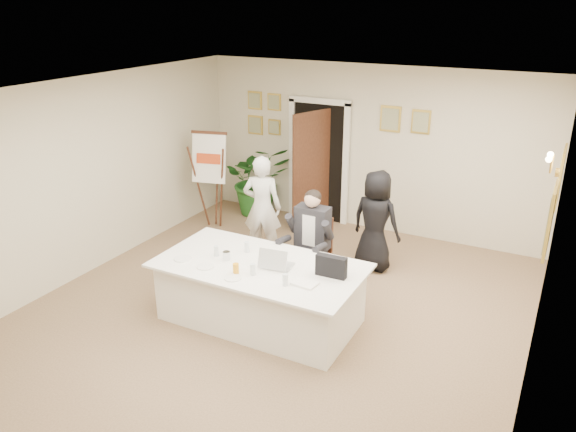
% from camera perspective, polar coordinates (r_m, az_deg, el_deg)
% --- Properties ---
extents(floor, '(7.00, 7.00, 0.00)m').
position_cam_1_polar(floor, '(7.19, -2.12, -10.43)').
color(floor, brown).
rests_on(floor, ground).
extents(ceiling, '(6.00, 7.00, 0.02)m').
position_cam_1_polar(ceiling, '(6.20, -2.47, 12.18)').
color(ceiling, white).
rests_on(ceiling, wall_back).
extents(wall_back, '(6.00, 0.10, 2.80)m').
position_cam_1_polar(wall_back, '(9.61, 8.19, 6.74)').
color(wall_back, beige).
rests_on(wall_back, floor).
extents(wall_front, '(6.00, 0.10, 2.80)m').
position_cam_1_polar(wall_front, '(4.27, -27.17, -15.23)').
color(wall_front, beige).
rests_on(wall_front, floor).
extents(wall_left, '(0.10, 7.00, 2.80)m').
position_cam_1_polar(wall_left, '(8.39, -20.40, 3.46)').
color(wall_left, beige).
rests_on(wall_left, floor).
extents(wall_right, '(0.10, 7.00, 2.80)m').
position_cam_1_polar(wall_right, '(5.80, 24.50, -4.95)').
color(wall_right, beige).
rests_on(wall_right, floor).
extents(doorway, '(1.14, 0.86, 2.20)m').
position_cam_1_polar(doorway, '(9.86, 2.89, 5.15)').
color(doorway, black).
rests_on(doorway, floor).
extents(pictures_back_wall, '(3.40, 0.06, 0.80)m').
position_cam_1_polar(pictures_back_wall, '(9.77, 3.80, 9.85)').
color(pictures_back_wall, gold).
rests_on(pictures_back_wall, wall_back).
extents(pictures_right_wall, '(0.06, 2.20, 0.80)m').
position_cam_1_polar(pictures_right_wall, '(6.81, 25.49, 1.82)').
color(pictures_right_wall, gold).
rests_on(pictures_right_wall, wall_right).
extents(wall_sconce, '(0.20, 0.30, 0.24)m').
position_cam_1_polar(wall_sconce, '(6.71, 25.37, 4.73)').
color(wall_sconce, gold).
rests_on(wall_sconce, wall_right).
extents(conference_table, '(2.51, 1.35, 0.78)m').
position_cam_1_polar(conference_table, '(6.99, -2.85, -7.72)').
color(conference_table, white).
rests_on(conference_table, floor).
extents(seated_man, '(0.70, 0.73, 1.44)m').
position_cam_1_polar(seated_man, '(7.60, 2.33, -2.46)').
color(seated_man, black).
rests_on(seated_man, floor).
extents(flip_chart, '(0.61, 0.44, 1.68)m').
position_cam_1_polar(flip_chart, '(9.75, -7.71, 3.17)').
color(flip_chart, '#351B11').
rests_on(flip_chart, floor).
extents(standing_man, '(0.67, 0.53, 1.62)m').
position_cam_1_polar(standing_man, '(8.53, -2.63, 0.88)').
color(standing_man, silver).
rests_on(standing_man, floor).
extents(standing_woman, '(0.80, 0.59, 1.51)m').
position_cam_1_polar(standing_woman, '(8.25, 8.89, -0.49)').
color(standing_woman, black).
rests_on(standing_woman, floor).
extents(potted_palm, '(1.57, 1.55, 1.32)m').
position_cam_1_polar(potted_palm, '(10.37, -3.05, 3.74)').
color(potted_palm, '#1D551C').
rests_on(potted_palm, floor).
extents(laptop, '(0.40, 0.41, 0.28)m').
position_cam_1_polar(laptop, '(6.70, -1.05, -4.03)').
color(laptop, '#B7BABC').
rests_on(laptop, conference_table).
extents(laptop_bag, '(0.37, 0.11, 0.25)m').
position_cam_1_polar(laptop_bag, '(6.48, 4.41, -5.11)').
color(laptop_bag, black).
rests_on(laptop_bag, conference_table).
extents(paper_stack, '(0.29, 0.22, 0.03)m').
position_cam_1_polar(paper_stack, '(6.34, 1.70, -6.87)').
color(paper_stack, white).
rests_on(paper_stack, conference_table).
extents(plate_left, '(0.22, 0.22, 0.01)m').
position_cam_1_polar(plate_left, '(7.05, -10.64, -4.27)').
color(plate_left, white).
rests_on(plate_left, conference_table).
extents(plate_mid, '(0.24, 0.24, 0.01)m').
position_cam_1_polar(plate_mid, '(6.80, -8.40, -5.10)').
color(plate_mid, white).
rests_on(plate_mid, conference_table).
extents(plate_near, '(0.26, 0.26, 0.01)m').
position_cam_1_polar(plate_near, '(6.50, -5.63, -6.27)').
color(plate_near, white).
rests_on(plate_near, conference_table).
extents(glass_a, '(0.07, 0.07, 0.14)m').
position_cam_1_polar(glass_a, '(7.04, -7.29, -3.54)').
color(glass_a, silver).
rests_on(glass_a, conference_table).
extents(glass_b, '(0.08, 0.08, 0.14)m').
position_cam_1_polar(glass_b, '(6.53, -3.60, -5.44)').
color(glass_b, silver).
rests_on(glass_b, conference_table).
extents(glass_c, '(0.07, 0.07, 0.14)m').
position_cam_1_polar(glass_c, '(6.29, -0.28, -6.50)').
color(glass_c, silver).
rests_on(glass_c, conference_table).
extents(glass_d, '(0.07, 0.07, 0.14)m').
position_cam_1_polar(glass_d, '(7.10, -4.19, -3.16)').
color(glass_d, silver).
rests_on(glass_d, conference_table).
extents(oj_glass, '(0.08, 0.08, 0.13)m').
position_cam_1_polar(oj_glass, '(6.57, -5.32, -5.37)').
color(oj_glass, orange).
rests_on(oj_glass, conference_table).
extents(steel_jug, '(0.11, 0.11, 0.11)m').
position_cam_1_polar(steel_jug, '(6.93, -6.27, -4.03)').
color(steel_jug, silver).
rests_on(steel_jug, conference_table).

